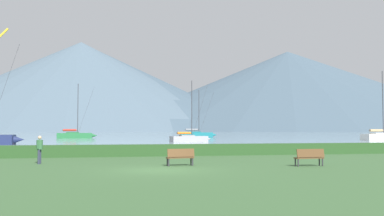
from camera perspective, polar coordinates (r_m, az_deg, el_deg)
name	(u,v)px	position (r m, az deg, el deg)	size (l,w,h in m)	color
ground_plane	(161,170)	(21.65, -4.19, -8.22)	(1000.00, 1000.00, 0.00)	#385B33
harbor_water	(114,134)	(158.42, -10.31, -3.41)	(320.00, 246.00, 0.00)	gray
hedge_line	(143,150)	(32.54, -6.58, -5.60)	(80.00, 1.20, 0.86)	#284C23
sailboat_slip_2	(381,136)	(82.80, 23.82, -3.44)	(8.20, 3.24, 12.27)	white
sailboat_slip_3	(197,134)	(96.92, 0.63, -3.52)	(8.43, 2.98, 10.75)	#19707A
sailboat_slip_5	(189,138)	(65.24, -0.35, -4.05)	(6.62, 2.91, 9.36)	#9E9EA3
sailboat_slip_7	(75,135)	(92.33, -15.25, -3.48)	(8.16, 2.77, 11.36)	#236B38
park_bench_near_path	(310,157)	(24.57, 15.33, -6.23)	(1.65, 0.55, 0.95)	brown
park_bench_under_tree	(180,156)	(23.95, -1.56, -6.42)	(1.57, 0.62, 0.95)	brown
person_standing_walker	(40,147)	(26.71, -19.57, -4.93)	(0.36, 0.56, 1.65)	#2D3347
distant_hill_west_ridge	(81,86)	(368.07, -14.55, 2.82)	(286.80, 286.80, 73.91)	#4C6070
distant_hill_central_peak	(87,88)	(382.70, -13.76, 2.60)	(311.69, 311.69, 73.87)	#425666
distant_hill_east_ridge	(288,91)	(400.14, 12.60, 2.23)	(342.52, 342.52, 72.03)	#425666
distant_hill_far_shoulder	(304,100)	(414.39, 14.61, 1.03)	(322.61, 322.61, 56.93)	#425666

